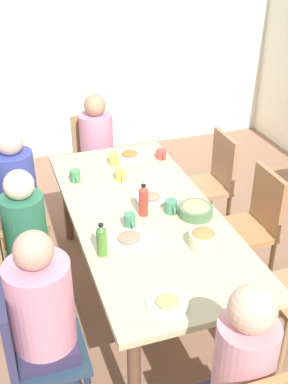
{
  "coord_description": "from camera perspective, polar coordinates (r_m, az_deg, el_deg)",
  "views": [
    {
      "loc": [
        2.54,
        -0.85,
        2.44
      ],
      "look_at": [
        0.0,
        0.0,
        0.91
      ],
      "focal_mm": 44.74,
      "sensor_mm": 36.0,
      "label": 1
    }
  ],
  "objects": [
    {
      "name": "cup_0",
      "position": [
        2.98,
        -1.69,
        -3.46
      ],
      "size": [
        0.11,
        0.07,
        0.1
      ],
      "color": "#46895F",
      "rests_on": "dining_table"
    },
    {
      "name": "chair_3",
      "position": [
        2.67,
        -13.28,
        -17.66
      ],
      "size": [
        0.4,
        0.4,
        0.9
      ],
      "color": "#283E51",
      "rests_on": "ground_plane"
    },
    {
      "name": "bottle_1",
      "position": [
        2.73,
        -5.08,
        -5.77
      ],
      "size": [
        0.06,
        0.06,
        0.21
      ],
      "color": "#508732",
      "rests_on": "dining_table"
    },
    {
      "name": "dining_table",
      "position": [
        3.21,
        0.0,
        -3.54
      ],
      "size": [
        2.1,
        0.94,
        0.76
      ],
      "color": "#BDBB8C",
      "rests_on": "ground_plane"
    },
    {
      "name": "cup_2",
      "position": [
        3.86,
        2.08,
        4.51
      ],
      "size": [
        0.12,
        0.08,
        0.08
      ],
      "color": "#D44442",
      "rests_on": "dining_table"
    },
    {
      "name": "bowl_0",
      "position": [
        2.84,
        7.09,
        -5.47
      ],
      "size": [
        0.17,
        0.17,
        0.11
      ],
      "color": "beige",
      "rests_on": "dining_table"
    },
    {
      "name": "bottle_0",
      "position": [
        3.08,
        -0.06,
        -1.04
      ],
      "size": [
        0.06,
        0.06,
        0.22
      ],
      "color": "red",
      "rests_on": "dining_table"
    },
    {
      "name": "person_7",
      "position": [
        2.27,
        11.46,
        -20.6
      ],
      "size": [
        0.3,
        0.3,
        1.21
      ],
      "color": "#2E3854",
      "rests_on": "ground_plane"
    },
    {
      "name": "plate_3",
      "position": [
        2.88,
        -1.75,
        -5.61
      ],
      "size": [
        0.26,
        0.26,
        0.04
      ],
      "color": "white",
      "rests_on": "dining_table"
    },
    {
      "name": "cup_5",
      "position": [
        3.54,
        -2.86,
        2.07
      ],
      "size": [
        0.11,
        0.07,
        0.08
      ],
      "color": "#DCC34C",
      "rests_on": "dining_table"
    },
    {
      "name": "cup_1",
      "position": [
        3.76,
        -3.59,
        3.95
      ],
      "size": [
        0.11,
        0.08,
        0.1
      ],
      "color": "#ECCF54",
      "rests_on": "dining_table"
    },
    {
      "name": "plate_2",
      "position": [
        3.29,
        0.91,
        -0.69
      ],
      "size": [
        0.22,
        0.22,
        0.04
      ],
      "color": "silver",
      "rests_on": "dining_table"
    },
    {
      "name": "wall_left",
      "position": [
        5.5,
        -9.59,
        17.34
      ],
      "size": [
        0.12,
        5.17,
        2.6
      ],
      "primitive_type": "cube",
      "color": "white",
      "rests_on": "ground_plane"
    },
    {
      "name": "plate_0",
      "position": [
        3.91,
        -1.71,
        4.49
      ],
      "size": [
        0.25,
        0.25,
        0.04
      ],
      "color": "white",
      "rests_on": "dining_table"
    },
    {
      "name": "chair_1",
      "position": [
        4.14,
        8.12,
        1.58
      ],
      "size": [
        0.4,
        0.4,
        0.9
      ],
      "color": "#AC8154",
      "rests_on": "ground_plane"
    },
    {
      "name": "chair_2",
      "position": [
        4.5,
        -5.78,
        4.14
      ],
      "size": [
        0.4,
        0.4,
        0.9
      ],
      "color": "tan",
      "rests_on": "ground_plane"
    },
    {
      "name": "person_2",
      "position": [
        4.34,
        -5.61,
        5.71
      ],
      "size": [
        0.3,
        0.3,
        1.14
      ],
      "color": "#374240",
      "rests_on": "ground_plane"
    },
    {
      "name": "person_0",
      "position": [
        3.68,
        -14.8,
        0.47
      ],
      "size": [
        0.3,
        0.3,
        1.18
      ],
      "color": "brown",
      "rests_on": "ground_plane"
    },
    {
      "name": "ground_plane",
      "position": [
        3.63,
        0.0,
        -12.61
      ],
      "size": [
        6.49,
        6.49,
        0.0
      ],
      "primitive_type": "plane",
      "color": "#916952"
    },
    {
      "name": "chair_5",
      "position": [
        3.62,
        12.89,
        -3.4
      ],
      "size": [
        0.4,
        0.4,
        0.9
      ],
      "color": "#B57C4D",
      "rests_on": "ground_plane"
    },
    {
      "name": "person_3",
      "position": [
        2.52,
        -11.8,
        -13.89
      ],
      "size": [
        0.32,
        0.32,
        1.22
      ],
      "color": "#2B2F49",
      "rests_on": "ground_plane"
    },
    {
      "name": "plate_1",
      "position": [
        2.45,
        2.81,
        -13.08
      ],
      "size": [
        0.22,
        0.22,
        0.04
      ],
      "color": "silver",
      "rests_on": "dining_table"
    },
    {
      "name": "person_6",
      "position": [
        3.09,
        -13.51,
        -5.68
      ],
      "size": [
        0.3,
        0.3,
        1.19
      ],
      "color": "#413948",
      "rests_on": "ground_plane"
    },
    {
      "name": "bowl_1",
      "position": [
        3.12,
        6.19,
        -2.11
      ],
      "size": [
        0.22,
        0.22,
        0.09
      ],
      "color": "#527851",
      "rests_on": "dining_table"
    },
    {
      "name": "chair_6",
      "position": [
        3.19,
        -14.78,
        -8.66
      ],
      "size": [
        0.4,
        0.4,
        0.9
      ],
      "color": "#AD7549",
      "rests_on": "ground_plane"
    },
    {
      "name": "cup_4",
      "position": [
        3.14,
        3.23,
        -1.75
      ],
      "size": [
        0.12,
        0.08,
        0.09
      ],
      "color": "#438463",
      "rests_on": "dining_table"
    },
    {
      "name": "chair_0",
      "position": [
        3.77,
        -15.8,
        -2.31
      ],
      "size": [
        0.4,
        0.4,
        0.9
      ],
      "color": "#A47C54",
      "rests_on": "ground_plane"
    },
    {
      "name": "cup_3",
      "position": [
        3.55,
        -8.21,
        1.9
      ],
      "size": [
        0.11,
        0.08,
        0.09
      ],
      "color": "#4C8B57",
      "rests_on": "dining_table"
    }
  ]
}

